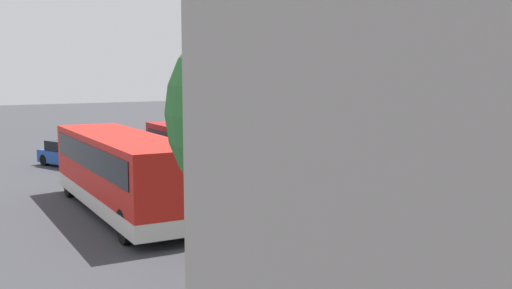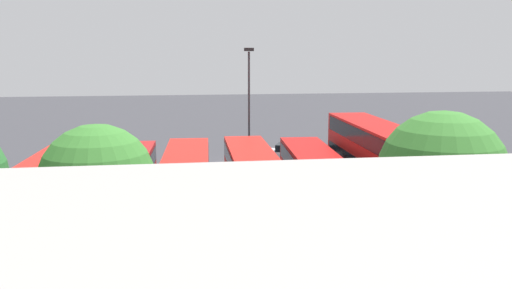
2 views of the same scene
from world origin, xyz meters
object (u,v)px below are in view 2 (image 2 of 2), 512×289
object	(u,v)px
bus_single_deck_third	(312,173)
bus_single_deck_sixth	(126,180)
lamp_post_tall	(249,100)
waste_bin_yellow	(151,160)
car_small_green	(108,154)
bus_double_decker_second	(373,158)
bus_single_deck_fifth	(186,178)
car_hatchback_silver	(295,153)
bus_single_deck_seventh	(54,181)
bus_single_deck_near_end	(420,168)
bus_single_deck_fourth	(251,172)

from	to	relation	value
bus_single_deck_third	bus_single_deck_sixth	size ratio (longest dim) A/B	0.98
lamp_post_tall	waste_bin_yellow	bearing A→B (deg)	-16.68
bus_single_deck_third	car_small_green	size ratio (longest dim) A/B	2.25
bus_double_decker_second	bus_single_deck_fifth	xyz separation A→B (m)	(11.04, -0.06, -0.83)
car_hatchback_silver	bus_single_deck_fifth	bearing A→B (deg)	51.47
bus_double_decker_second	bus_single_deck_seventh	bearing A→B (deg)	-1.15
bus_single_deck_near_end	lamp_post_tall	xyz separation A→B (m)	(9.59, -8.23, 3.57)
bus_single_deck_near_end	bus_double_decker_second	size ratio (longest dim) A/B	0.99
bus_double_decker_second	waste_bin_yellow	xyz separation A→B (m)	(13.66, -11.14, -1.97)
car_small_green	car_hatchback_silver	bearing A→B (deg)	173.62
bus_double_decker_second	car_small_green	world-z (taller)	bus_double_decker_second
bus_double_decker_second	lamp_post_tall	size ratio (longest dim) A/B	1.27
bus_double_decker_second	lamp_post_tall	bearing A→B (deg)	-54.89
bus_single_deck_fifth	car_hatchback_silver	distance (m)	14.13
bus_single_deck_fifth	lamp_post_tall	size ratio (longest dim) A/B	1.34
bus_single_deck_near_end	car_small_green	xyz separation A→B (m)	(20.38, -12.05, -0.92)
bus_single_deck_near_end	waste_bin_yellow	world-z (taller)	bus_single_deck_near_end
bus_single_deck_sixth	lamp_post_tall	size ratio (longest dim) A/B	1.18
car_small_green	bus_single_deck_seventh	bearing A→B (deg)	84.08
bus_single_deck_sixth	bus_single_deck_seventh	distance (m)	3.94
car_small_green	bus_double_decker_second	bearing A→B (deg)	143.26
bus_double_decker_second	bus_single_deck_fifth	distance (m)	11.07
car_small_green	waste_bin_yellow	world-z (taller)	car_small_green
bus_single_deck_near_end	bus_single_deck_fourth	bearing A→B (deg)	-1.48
bus_single_deck_fifth	waste_bin_yellow	distance (m)	11.44
lamp_post_tall	waste_bin_yellow	xyz separation A→B (m)	(7.38, -2.21, -4.72)
bus_single_deck_seventh	waste_bin_yellow	xyz separation A→B (m)	(-4.70, -10.77, -1.15)
bus_single_deck_fifth	bus_single_deck_sixth	size ratio (longest dim) A/B	1.13
bus_double_decker_second	car_hatchback_silver	world-z (taller)	bus_double_decker_second
bus_single_deck_fourth	bus_single_deck_seventh	world-z (taller)	same
bus_double_decker_second	car_hatchback_silver	bearing A→B (deg)	-78.46
bus_double_decker_second	bus_single_deck_fourth	distance (m)	7.28
bus_double_decker_second	bus_single_deck_third	xyz separation A→B (m)	(3.62, -0.28, -0.83)
lamp_post_tall	bus_single_deck_fourth	bearing A→B (deg)	83.59
bus_single_deck_fourth	bus_single_deck_third	bearing A→B (deg)	169.11
lamp_post_tall	car_small_green	bearing A→B (deg)	-19.47
bus_single_deck_third	bus_single_deck_seventh	world-z (taller)	same
bus_single_deck_third	waste_bin_yellow	bearing A→B (deg)	-47.24
bus_single_deck_fourth	bus_single_deck_fifth	world-z (taller)	same
lamp_post_tall	waste_bin_yellow	size ratio (longest dim) A/B	9.47
car_hatchback_silver	car_small_green	distance (m)	14.90
bus_single_deck_near_end	bus_single_deck_third	xyz separation A→B (m)	(6.93, 0.41, -0.00)
bus_single_deck_fifth	bus_single_deck_seventh	distance (m)	7.32
bus_single_deck_third	bus_single_deck_fourth	distance (m)	3.62
car_hatchback_silver	car_small_green	xyz separation A→B (m)	(14.81, -1.65, -0.00)
car_hatchback_silver	bus_single_deck_sixth	bearing A→B (deg)	42.12
bus_double_decker_second	bus_single_deck_fifth	world-z (taller)	bus_double_decker_second
lamp_post_tall	car_hatchback_silver	bearing A→B (deg)	-151.68
bus_single_deck_seventh	lamp_post_tall	xyz separation A→B (m)	(-12.08, -8.56, 3.57)
bus_single_deck_fifth	waste_bin_yellow	bearing A→B (deg)	-76.74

